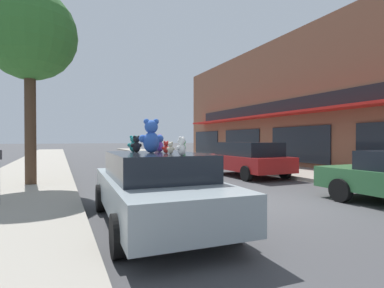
{
  "coord_description": "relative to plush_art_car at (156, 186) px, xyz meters",
  "views": [
    {
      "loc": [
        -4.67,
        -6.45,
        1.66
      ],
      "look_at": [
        -1.01,
        1.81,
        1.53
      ],
      "focal_mm": 28.0,
      "sensor_mm": 36.0,
      "label": 1
    }
  ],
  "objects": [
    {
      "name": "teddy_bear_red",
      "position": [
        0.16,
        -0.15,
        0.77
      ],
      "size": [
        0.17,
        0.11,
        0.24
      ],
      "rotation": [
        0.0,
        0.0,
        3.13
      ],
      "color": "red",
      "rests_on": "plush_art_car"
    },
    {
      "name": "storefront_row",
      "position": [
        17.5,
        7.2,
        3.2
      ],
      "size": [
        15.1,
        28.75,
        7.91
      ],
      "color": "brown",
      "rests_on": "ground_plane"
    },
    {
      "name": "teddy_bear_purple",
      "position": [
        0.23,
        0.44,
        0.83
      ],
      "size": [
        0.24,
        0.27,
        0.38
      ],
      "rotation": [
        0.0,
        0.0,
        4.08
      ],
      "color": "purple",
      "rests_on": "plush_art_car"
    },
    {
      "name": "teddy_bear_pink",
      "position": [
        0.38,
        1.16,
        0.78
      ],
      "size": [
        0.15,
        0.21,
        0.27
      ],
      "rotation": [
        0.0,
        0.0,
        1.95
      ],
      "color": "pink",
      "rests_on": "plush_art_car"
    },
    {
      "name": "ground_plane",
      "position": [
        2.95,
        0.8,
        -0.75
      ],
      "size": [
        260.0,
        260.0,
        0.0
      ],
      "primitive_type": "plane",
      "color": "#424244"
    },
    {
      "name": "teddy_bear_cream",
      "position": [
        0.14,
        -0.48,
        0.76
      ],
      "size": [
        0.15,
        0.16,
        0.23
      ],
      "rotation": [
        0.0,
        0.0,
        2.32
      ],
      "color": "beige",
      "rests_on": "plush_art_car"
    },
    {
      "name": "plush_art_car",
      "position": [
        0.0,
        0.0,
        0.0
      ],
      "size": [
        2.18,
        4.76,
        1.4
      ],
      "rotation": [
        0.0,
        0.0,
        -0.04
      ],
      "color": "#8C999E",
      "rests_on": "ground_plane"
    },
    {
      "name": "teddy_bear_black",
      "position": [
        -0.27,
        0.46,
        0.82
      ],
      "size": [
        0.26,
        0.18,
        0.35
      ],
      "rotation": [
        0.0,
        0.0,
        3.39
      ],
      "color": "black",
      "rests_on": "plush_art_car"
    },
    {
      "name": "street_tree",
      "position": [
        -2.63,
        5.86,
        4.44
      ],
      "size": [
        3.08,
        3.08,
        6.63
      ],
      "color": "#473323",
      "rests_on": "sidewalk_near"
    },
    {
      "name": "teddy_bear_green",
      "position": [
        0.64,
        0.13,
        0.79
      ],
      "size": [
        0.15,
        0.21,
        0.28
      ],
      "rotation": [
        0.0,
        0.0,
        4.33
      ],
      "color": "green",
      "rests_on": "plush_art_car"
    },
    {
      "name": "teddy_bear_white",
      "position": [
        0.11,
        -1.08,
        0.8
      ],
      "size": [
        0.23,
        0.2,
        0.32
      ],
      "rotation": [
        0.0,
        0.0,
        3.8
      ],
      "color": "white",
      "rests_on": "plush_art_car"
    },
    {
      "name": "teddy_bear_teal",
      "position": [
        -0.28,
        0.7,
        0.82
      ],
      "size": [
        0.27,
        0.18,
        0.35
      ],
      "rotation": [
        0.0,
        0.0,
        2.9
      ],
      "color": "teal",
      "rests_on": "plush_art_car"
    },
    {
      "name": "teddy_bear_giant",
      "position": [
        -0.06,
        0.11,
        0.98
      ],
      "size": [
        0.51,
        0.34,
        0.68
      ],
      "rotation": [
        0.0,
        0.0,
        2.91
      ],
      "color": "blue",
      "rests_on": "plush_art_car"
    },
    {
      "name": "parked_car_far_center",
      "position": [
        6.04,
        5.64,
        0.09
      ],
      "size": [
        2.15,
        4.24,
        1.54
      ],
      "color": "maroon",
      "rests_on": "ground_plane"
    }
  ]
}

